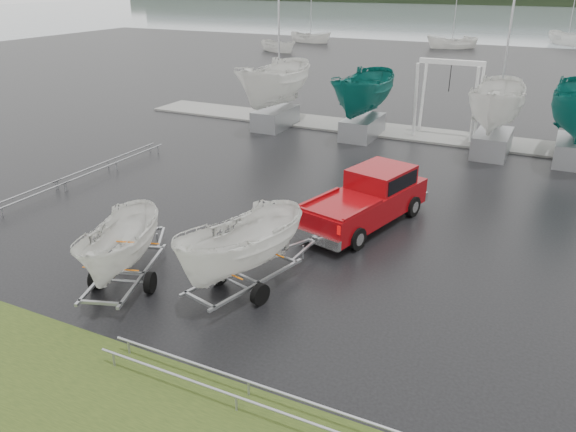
{
  "coord_description": "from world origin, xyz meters",
  "views": [
    {
      "loc": [
        8.85,
        -17.26,
        8.1
      ],
      "look_at": [
        1.77,
        -2.85,
        1.2
      ],
      "focal_mm": 35.0,
      "sensor_mm": 36.0,
      "label": 1
    }
  ],
  "objects_px": {
    "trailer_parked": "(116,205)",
    "boat_hoist": "(449,88)",
    "pickup_truck": "(370,197)",
    "trailer_hitched": "(241,201)"
  },
  "relations": [
    {
      "from": "trailer_hitched",
      "to": "trailer_parked",
      "type": "height_order",
      "value": "trailer_hitched"
    },
    {
      "from": "trailer_hitched",
      "to": "trailer_parked",
      "type": "bearing_deg",
      "value": -143.7
    },
    {
      "from": "boat_hoist",
      "to": "trailer_hitched",
      "type": "bearing_deg",
      "value": -94.89
    },
    {
      "from": "trailer_parked",
      "to": "boat_hoist",
      "type": "distance_m",
      "value": 20.45
    },
    {
      "from": "pickup_truck",
      "to": "boat_hoist",
      "type": "xyz_separation_m",
      "value": [
        0.03,
        12.55,
        1.7
      ]
    },
    {
      "from": "trailer_hitched",
      "to": "trailer_parked",
      "type": "xyz_separation_m",
      "value": [
        -3.12,
        -1.25,
        -0.23
      ]
    },
    {
      "from": "pickup_truck",
      "to": "trailer_hitched",
      "type": "xyz_separation_m",
      "value": [
        -1.57,
        -6.09,
        1.74
      ]
    },
    {
      "from": "pickup_truck",
      "to": "trailer_parked",
      "type": "distance_m",
      "value": 8.84
    },
    {
      "from": "trailer_parked",
      "to": "boat_hoist",
      "type": "bearing_deg",
      "value": 58.01
    },
    {
      "from": "pickup_truck",
      "to": "trailer_parked",
      "type": "height_order",
      "value": "trailer_parked"
    }
  ]
}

